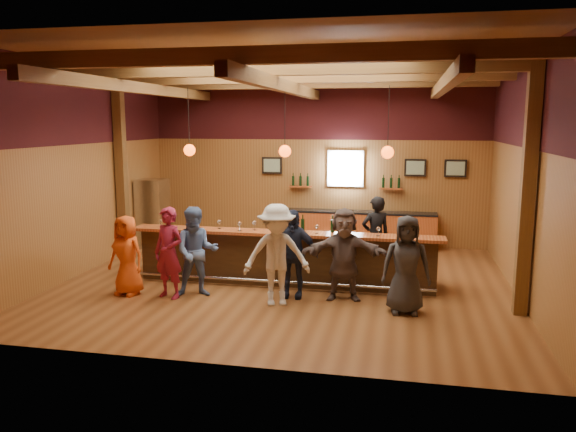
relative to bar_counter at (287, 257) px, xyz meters
The scene contains 27 objects.
room 2.69m from the bar_counter, 100.24° to the right, with size 9.04×9.00×4.52m.
bar_counter is the anchor object (origin of this frame).
back_bar_cabinet 3.76m from the bar_counter, 71.66° to the left, with size 4.00×0.52×0.95m.
window 4.17m from the bar_counter, 78.34° to the left, with size 0.95×0.09×0.95m.
framed_pictures 4.42m from the bar_counter, 66.46° to the left, with size 5.35×0.05×0.45m.
wine_shelves 3.97m from the bar_counter, 78.14° to the left, with size 3.00×0.18×0.30m.
pendant_lights 2.19m from the bar_counter, 96.37° to the right, with size 4.24×0.24×1.37m.
stainless_fridge 4.81m from the bar_counter, 149.24° to the left, with size 0.70×0.70×1.80m, color silver.
customer_orange 3.19m from the bar_counter, 152.19° to the right, with size 0.75×0.49×1.53m, color #D84C14.
customer_redvest 2.49m from the bar_counter, 142.33° to the right, with size 0.63×0.41×1.72m, color maroon.
customer_denim 2.00m from the bar_counter, 138.34° to the right, with size 0.83×0.65×1.71m, color #536EA6.
customer_white 1.56m from the bar_counter, 85.47° to the right, with size 1.19×0.68×1.84m, color silver.
customer_navy 1.09m from the bar_counter, 73.15° to the right, with size 0.98×0.41×1.68m, color #1C2238.
customer_brown 1.62m from the bar_counter, 36.83° to the right, with size 1.59×0.51×1.72m, color #584846.
customer_dark 2.84m from the bar_counter, 31.89° to the right, with size 0.84×0.54×1.71m, color #29292B.
bartender 1.96m from the bar_counter, 24.26° to the left, with size 0.63×0.41×1.73m, color black.
ice_bucket 0.76m from the bar_counter, 79.47° to the right, with size 0.21×0.21×0.23m, color brown.
bottle_a 0.82m from the bar_counter, 27.93° to the right, with size 0.07×0.07×0.34m.
bottle_b 1.20m from the bar_counter, 10.16° to the right, with size 0.07×0.07×0.34m.
glass_a 2.73m from the bar_counter, behind, with size 0.07×0.07×0.17m.
glass_b 2.04m from the bar_counter, 168.51° to the right, with size 0.08×0.08×0.18m.
glass_c 1.57m from the bar_counter, 168.70° to the right, with size 0.08×0.08×0.19m.
glass_d 1.22m from the bar_counter, 156.08° to the right, with size 0.08×0.08×0.19m.
glass_e 1.00m from the bar_counter, 156.42° to the right, with size 0.09×0.09×0.20m.
glass_f 1.04m from the bar_counter, 27.69° to the right, with size 0.08×0.08×0.17m.
glass_g 1.46m from the bar_counter, 10.10° to the right, with size 0.08×0.08×0.18m.
glass_h 2.02m from the bar_counter, 10.71° to the right, with size 0.08×0.08×0.18m.
Camera 1 is at (2.32, -10.89, 3.29)m, focal length 35.00 mm.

